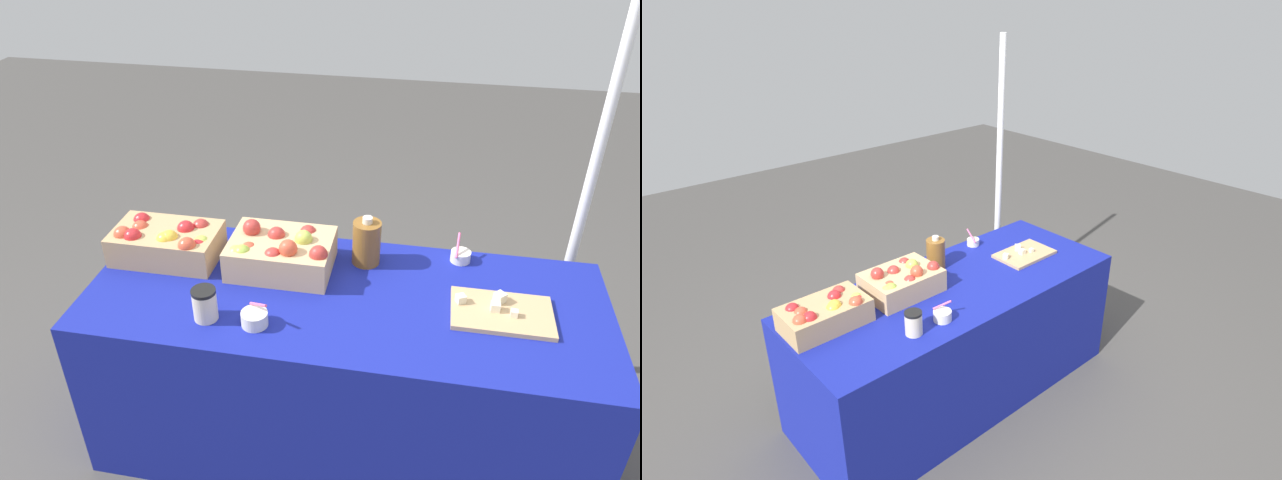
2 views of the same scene
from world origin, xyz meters
TOP-DOWN VIEW (x-y plane):
  - ground_plane at (0.00, 0.00)m, footprint 10.00×10.00m
  - table at (0.00, 0.00)m, footprint 1.90×0.76m
  - apple_crate_left at (-0.73, 0.11)m, footprint 0.41×0.25m
  - apple_crate_middle at (-0.27, 0.12)m, footprint 0.39×0.29m
  - cutting_board_front at (0.55, -0.01)m, footprint 0.35×0.23m
  - sample_bowl_near at (0.42, 0.30)m, footprint 0.08×0.09m
  - sample_bowl_mid at (-0.27, -0.22)m, footprint 0.10×0.09m
  - cider_jug at (0.05, 0.23)m, footprint 0.11×0.11m
  - coffee_cup at (-0.45, -0.22)m, footprint 0.09×0.09m
  - tent_pole at (0.89, 0.55)m, footprint 0.04×0.04m

SIDE VIEW (x-z plane):
  - ground_plane at x=0.00m, z-range 0.00..0.00m
  - table at x=0.00m, z-range 0.00..0.74m
  - cutting_board_front at x=0.55m, z-range 0.72..0.78m
  - sample_bowl_near at x=0.42m, z-range 0.71..0.82m
  - sample_bowl_mid at x=-0.27m, z-range 0.72..0.82m
  - coffee_cup at x=-0.45m, z-range 0.74..0.86m
  - apple_crate_left at x=-0.73m, z-range 0.74..0.89m
  - apple_crate_middle at x=-0.27m, z-range 0.72..0.90m
  - cider_jug at x=0.05m, z-range 0.73..0.93m
  - tent_pole at x=0.89m, z-range 0.00..1.98m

